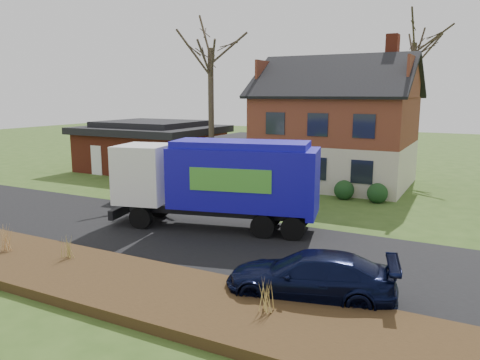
% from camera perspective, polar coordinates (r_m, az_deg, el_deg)
% --- Properties ---
extents(ground, '(120.00, 120.00, 0.00)m').
position_cam_1_polar(ground, '(19.33, -6.40, -6.81)').
color(ground, '#324E1A').
rests_on(ground, ground).
extents(road, '(80.00, 7.00, 0.02)m').
position_cam_1_polar(road, '(19.33, -6.40, -6.78)').
color(road, black).
rests_on(road, ground).
extents(mulch_verge, '(80.00, 3.50, 0.30)m').
position_cam_1_polar(mulch_verge, '(15.44, -17.67, -11.19)').
color(mulch_verge, '#312110').
rests_on(mulch_verge, ground).
extents(main_house, '(12.95, 8.95, 9.26)m').
position_cam_1_polar(main_house, '(30.54, 10.72, 7.12)').
color(main_house, beige).
rests_on(main_house, ground).
extents(ranch_house, '(9.80, 8.20, 3.70)m').
position_cam_1_polar(ranch_house, '(36.27, -10.72, 4.11)').
color(ranch_house, maroon).
rests_on(ranch_house, ground).
extents(garbage_truck, '(9.16, 4.32, 3.79)m').
position_cam_1_polar(garbage_truck, '(19.90, -2.53, 0.23)').
color(garbage_truck, black).
rests_on(garbage_truck, ground).
extents(silver_sedan, '(5.22, 3.15, 1.63)m').
position_cam_1_polar(silver_sedan, '(25.48, -9.50, -0.78)').
color(silver_sedan, '#9FA3A7').
rests_on(silver_sedan, ground).
extents(navy_wagon, '(5.06, 3.00, 1.38)m').
position_cam_1_polar(navy_wagon, '(13.49, 8.50, -11.56)').
color(navy_wagon, black).
rests_on(navy_wagon, ground).
extents(tree_front_west, '(3.95, 3.95, 11.75)m').
position_cam_1_polar(tree_front_west, '(29.60, -3.65, 18.14)').
color(tree_front_west, '#3F3426').
rests_on(tree_front_west, ground).
extents(tree_back, '(4.04, 4.04, 12.79)m').
position_cam_1_polar(tree_back, '(38.27, 20.65, 17.25)').
color(tree_back, '#382D21').
rests_on(tree_back, ground).
extents(grass_clump_west, '(0.36, 0.30, 0.96)m').
position_cam_1_polar(grass_clump_west, '(18.33, -26.66, -6.31)').
color(grass_clump_west, tan).
rests_on(grass_clump_west, mulch_verge).
extents(grass_clump_mid, '(0.31, 0.26, 0.88)m').
position_cam_1_polar(grass_clump_mid, '(16.77, -20.41, -7.49)').
color(grass_clump_mid, tan).
rests_on(grass_clump_mid, mulch_verge).
extents(grass_clump_east, '(0.36, 0.30, 0.90)m').
position_cam_1_polar(grass_clump_east, '(12.13, 3.20, -13.72)').
color(grass_clump_east, tan).
rests_on(grass_clump_east, mulch_verge).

